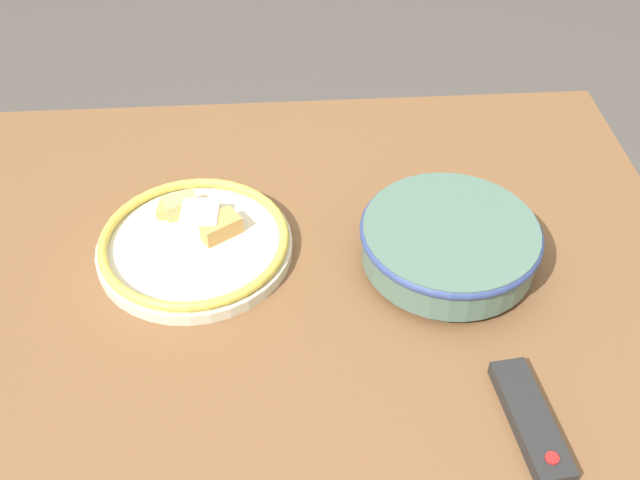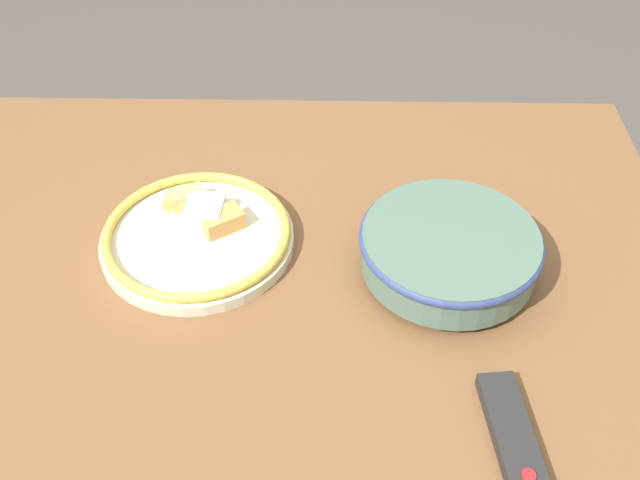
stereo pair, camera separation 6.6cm
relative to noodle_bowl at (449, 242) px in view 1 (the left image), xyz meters
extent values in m
cube|color=brown|center=(0.27, 0.02, -0.06)|extent=(1.24, 0.91, 0.04)
cylinder|color=brown|center=(-0.28, -0.37, -0.44)|extent=(0.06, 0.06, 0.72)
cylinder|color=brown|center=(0.82, -0.37, -0.44)|extent=(0.06, 0.06, 0.72)
cylinder|color=#4C6B5B|center=(0.00, 0.00, -0.04)|extent=(0.11, 0.11, 0.01)
cylinder|color=#4C6B5B|center=(0.00, 0.00, 0.00)|extent=(0.24, 0.24, 0.06)
cylinder|color=#B75B23|center=(0.00, 0.00, 0.00)|extent=(0.22, 0.22, 0.05)
torus|color=navy|center=(0.00, 0.00, 0.02)|extent=(0.25, 0.25, 0.01)
cylinder|color=beige|center=(0.36, -0.05, -0.03)|extent=(0.28, 0.28, 0.02)
torus|color=gold|center=(0.36, -0.05, -0.02)|extent=(0.27, 0.27, 0.01)
cube|color=tan|center=(0.40, -0.11, -0.02)|extent=(0.04, 0.03, 0.02)
cube|color=tan|center=(0.32, -0.07, -0.01)|extent=(0.07, 0.06, 0.03)
cube|color=tan|center=(0.38, -0.12, -0.01)|extent=(0.06, 0.05, 0.03)
cube|color=silver|center=(0.35, -0.08, -0.01)|extent=(0.06, 0.06, 0.03)
cube|color=black|center=(-0.05, 0.27, -0.03)|extent=(0.06, 0.17, 0.02)
cylinder|color=red|center=(-0.05, 0.33, -0.02)|extent=(0.02, 0.02, 0.00)
camera|label=1|loc=(0.23, 0.75, 0.72)|focal=42.00mm
camera|label=2|loc=(0.16, 0.75, 0.72)|focal=42.00mm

